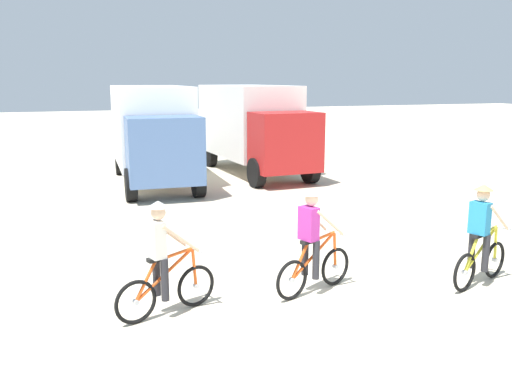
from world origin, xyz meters
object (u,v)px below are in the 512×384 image
object	(u,v)px
cyclist_orange_shirt	(163,263)
cyclist_cowboy_hat	(312,245)
box_truck_avon_van	(153,130)
box_truck_white_box	(254,125)
cyclist_near_camera	(481,239)

from	to	relation	value
cyclist_orange_shirt	cyclist_cowboy_hat	world-z (taller)	same
box_truck_avon_van	box_truck_white_box	size ratio (longest dim) A/B	1.00
box_truck_white_box	cyclist_near_camera	size ratio (longest dim) A/B	3.76
box_truck_avon_van	box_truck_white_box	world-z (taller)	same
box_truck_white_box	cyclist_cowboy_hat	world-z (taller)	box_truck_white_box
cyclist_orange_shirt	cyclist_near_camera	size ratio (longest dim) A/B	1.00
cyclist_near_camera	box_truck_avon_van	bearing A→B (deg)	107.37
box_truck_avon_van	box_truck_white_box	bearing A→B (deg)	11.66
cyclist_cowboy_hat	cyclist_near_camera	bearing A→B (deg)	-13.10
box_truck_avon_van	cyclist_cowboy_hat	xyz separation A→B (m)	(0.75, -11.05, -1.03)
box_truck_avon_van	cyclist_orange_shirt	world-z (taller)	box_truck_avon_van
box_truck_white_box	cyclist_near_camera	bearing A→B (deg)	-91.46
box_truck_avon_van	box_truck_white_box	distance (m)	4.07
box_truck_avon_van	cyclist_orange_shirt	xyz separation A→B (m)	(-1.78, -11.10, -1.03)
cyclist_cowboy_hat	cyclist_near_camera	distance (m)	3.00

